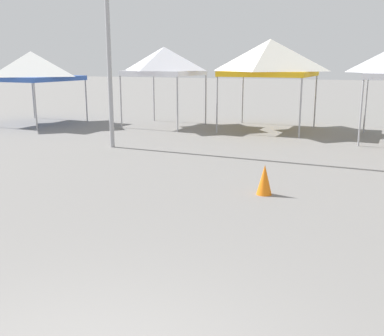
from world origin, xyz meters
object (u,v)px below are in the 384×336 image
object	(u,v)px
traffic_cone_lot_center	(264,180)
canopy_tent_far_left	(164,61)
canopy_tent_left_of_center	(31,66)
canopy_tent_center	(270,58)

from	to	relation	value
traffic_cone_lot_center	canopy_tent_far_left	bearing A→B (deg)	126.05
canopy_tent_far_left	traffic_cone_lot_center	size ratio (longest dim) A/B	5.18
canopy_tent_far_left	traffic_cone_lot_center	bearing A→B (deg)	-53.95
canopy_tent_left_of_center	canopy_tent_center	size ratio (longest dim) A/B	1.00
canopy_tent_far_left	canopy_tent_center	bearing A→B (deg)	7.17
canopy_tent_center	traffic_cone_lot_center	size ratio (longest dim) A/B	5.60
canopy_tent_left_of_center	canopy_tent_center	world-z (taller)	canopy_tent_center
canopy_tent_center	traffic_cone_lot_center	distance (m)	9.77
canopy_tent_left_of_center	traffic_cone_lot_center	size ratio (longest dim) A/B	5.60
canopy_tent_left_of_center	traffic_cone_lot_center	distance (m)	14.15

